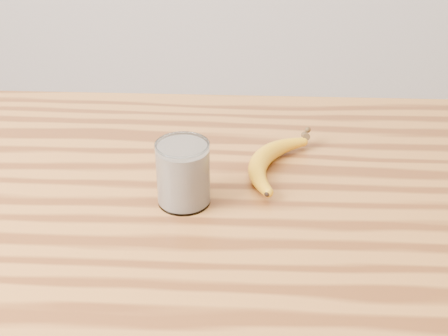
{
  "coord_description": "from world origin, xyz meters",
  "views": [
    {
      "loc": [
        0.17,
        -0.79,
        1.44
      ],
      "look_at": [
        0.13,
        0.05,
        0.93
      ],
      "focal_mm": 50.0,
      "sensor_mm": 36.0,
      "label": 1
    }
  ],
  "objects": [
    {
      "name": "banana",
      "position": [
        0.19,
        0.11,
        0.92
      ],
      "size": [
        0.18,
        0.28,
        0.03
      ],
      "primitive_type": null,
      "rotation": [
        0.0,
        0.0,
        -0.37
      ],
      "color": "orange",
      "rests_on": "table"
    },
    {
      "name": "smoothie_glass",
      "position": [
        0.07,
        -0.0,
        0.95
      ],
      "size": [
        0.08,
        0.08,
        0.1
      ],
      "color": "white",
      "rests_on": "table"
    },
    {
      "name": "table",
      "position": [
        0.0,
        0.0,
        0.77
      ],
      "size": [
        1.2,
        0.8,
        0.9
      ],
      "color": "#A4662B",
      "rests_on": "ground"
    }
  ]
}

